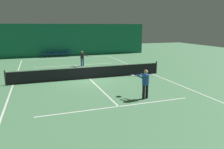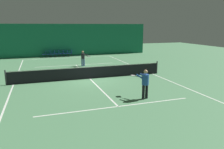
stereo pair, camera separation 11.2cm
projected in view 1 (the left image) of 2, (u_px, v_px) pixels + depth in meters
The scene contains 18 objects.
ground_plane at pixel (89, 79), 17.09m from camera, with size 60.00×60.00×0.00m, color #4C7F56.
backdrop_curtain at pixel (65, 40), 29.38m from camera, with size 23.00×0.12×4.30m.
court_line_baseline_far at pixel (68, 58), 28.05m from camera, with size 11.00×0.10×0.00m.
court_line_service_far at pixel (75, 65), 22.98m from camera, with size 8.25×0.10×0.00m.
court_line_service_near at pixel (119, 106), 11.19m from camera, with size 8.25×0.10×0.00m.
court_line_sideline_left at pixel (13, 85), 15.32m from camera, with size 0.10×23.80×0.00m.
court_line_sideline_right at pixel (152, 74), 18.86m from camera, with size 0.10×23.80×0.00m.
court_line_centre at pixel (89, 79), 17.09m from camera, with size 0.10×12.80×0.00m.
tennis_net at pixel (89, 72), 16.98m from camera, with size 12.00×0.10×1.07m.
player_near at pixel (145, 82), 12.22m from camera, with size 0.79×1.39×1.68m.
player_far at pixel (82, 57), 22.18m from camera, with size 0.92×1.31×1.56m.
courtside_chair_0 at pixel (44, 54), 28.30m from camera, with size 0.44×0.44×0.84m.
courtside_chair_1 at pixel (48, 54), 28.48m from camera, with size 0.44×0.44×0.84m.
courtside_chair_2 at pixel (53, 53), 28.66m from camera, with size 0.44×0.44×0.84m.
courtside_chair_3 at pixel (57, 53), 28.84m from camera, with size 0.44×0.44×0.84m.
courtside_chair_4 at pixel (61, 53), 29.02m from camera, with size 0.44×0.44×0.84m.
courtside_chair_5 at pixel (65, 53), 29.20m from camera, with size 0.44×0.44×0.84m.
courtside_chair_6 at pixel (70, 53), 29.38m from camera, with size 0.44×0.44×0.84m.
Camera 1 is at (-3.80, -16.26, 4.05)m, focal length 35.00 mm.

